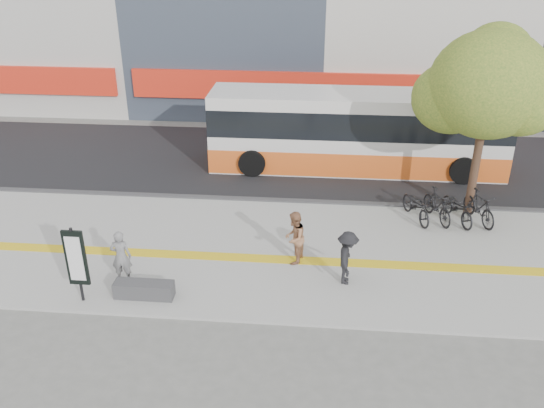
# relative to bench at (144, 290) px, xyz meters

# --- Properties ---
(ground) EXTENTS (120.00, 120.00, 0.00)m
(ground) POSITION_rel_bench_xyz_m (2.60, 1.20, -0.30)
(ground) COLOR #62625D
(ground) RESTS_ON ground
(sidewalk) EXTENTS (40.00, 7.00, 0.08)m
(sidewalk) POSITION_rel_bench_xyz_m (2.60, 2.70, -0.27)
(sidewalk) COLOR gray
(sidewalk) RESTS_ON ground
(tactile_strip) EXTENTS (40.00, 0.45, 0.01)m
(tactile_strip) POSITION_rel_bench_xyz_m (2.60, 2.20, -0.22)
(tactile_strip) COLOR gold
(tactile_strip) RESTS_ON sidewalk
(street) EXTENTS (40.00, 8.00, 0.06)m
(street) POSITION_rel_bench_xyz_m (2.60, 10.20, -0.28)
(street) COLOR black
(street) RESTS_ON ground
(curb) EXTENTS (40.00, 0.25, 0.14)m
(curb) POSITION_rel_bench_xyz_m (2.60, 6.20, -0.23)
(curb) COLOR #3B3B3D
(curb) RESTS_ON ground
(bench) EXTENTS (1.60, 0.45, 0.45)m
(bench) POSITION_rel_bench_xyz_m (0.00, 0.00, 0.00)
(bench) COLOR #3B3B3D
(bench) RESTS_ON sidewalk
(signboard) EXTENTS (0.55, 0.10, 2.20)m
(signboard) POSITION_rel_bench_xyz_m (-1.60, -0.31, 1.06)
(signboard) COLOR black
(signboard) RESTS_ON sidewalk
(street_tree) EXTENTS (4.40, 3.80, 6.31)m
(street_tree) POSITION_rel_bench_xyz_m (9.78, 6.02, 4.21)
(street_tree) COLOR #3D271C
(street_tree) RESTS_ON sidewalk
(bus) EXTENTS (11.77, 2.79, 3.13)m
(bus) POSITION_rel_bench_xyz_m (6.01, 9.70, 1.23)
(bus) COLOR silver
(bus) RESTS_ON street
(bicycle_row) EXTENTS (3.22, 2.02, 1.11)m
(bicycle_row) POSITION_rel_bench_xyz_m (8.89, 5.20, 0.30)
(bicycle_row) COLOR black
(bicycle_row) RESTS_ON sidewalk
(seated_woman) EXTENTS (0.61, 0.42, 1.59)m
(seated_woman) POSITION_rel_bench_xyz_m (-0.80, 0.69, 0.57)
(seated_woman) COLOR black
(seated_woman) RESTS_ON sidewalk
(pedestrian_tan) EXTENTS (0.78, 0.91, 1.63)m
(pedestrian_tan) POSITION_rel_bench_xyz_m (3.92, 2.13, 0.59)
(pedestrian_tan) COLOR #996747
(pedestrian_tan) RESTS_ON sidewalk
(pedestrian_dark) EXTENTS (0.65, 1.05, 1.58)m
(pedestrian_dark) POSITION_rel_bench_xyz_m (5.43, 1.19, 0.57)
(pedestrian_dark) COLOR black
(pedestrian_dark) RESTS_ON sidewalk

